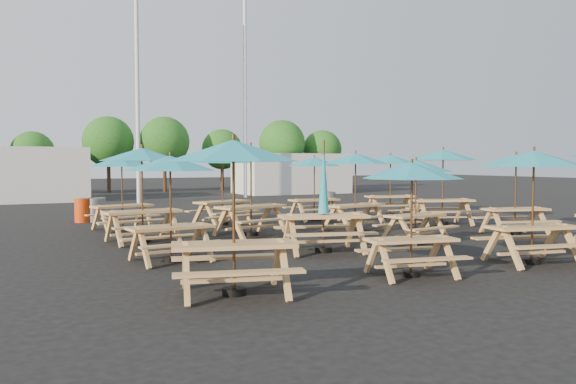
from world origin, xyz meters
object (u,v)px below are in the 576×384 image
picnic_unit_13 (516,165)px  picnic_unit_9 (416,171)px  picnic_unit_5 (324,206)px  picnic_unit_1 (170,170)px  picnic_unit_3 (122,166)px  waste_bin_3 (95,210)px  picnic_unit_4 (412,178)px  waste_bin_0 (86,210)px  picnic_unit_14 (443,159)px  picnic_unit_8 (534,165)px  waste_bin_5 (329,202)px  picnic_unit_11 (314,165)px  picnic_unit_7 (222,162)px  waste_bin_1 (98,209)px  waste_bin_2 (82,210)px  picnic_unit_6 (251,157)px  picnic_unit_0 (233,160)px  picnic_unit_10 (356,163)px  picnic_unit_15 (391,163)px  waste_bin_4 (329,201)px  picnic_unit_2 (142,160)px

picnic_unit_13 → picnic_unit_9: bearing=-167.8°
picnic_unit_5 → picnic_unit_1: bearing=-171.2°
picnic_unit_3 → picnic_unit_9: bearing=-57.7°
picnic_unit_5 → waste_bin_3: picnic_unit_5 is taller
picnic_unit_3 → picnic_unit_4: picnic_unit_3 is taller
picnic_unit_1 → picnic_unit_4: picnic_unit_1 is taller
waste_bin_0 → waste_bin_3: (0.24, -0.30, 0.00)m
picnic_unit_13 → picnic_unit_14: size_ratio=0.89×
picnic_unit_9 → picnic_unit_13: picnic_unit_13 is taller
picnic_unit_1 → picnic_unit_14: picnic_unit_14 is taller
picnic_unit_1 → picnic_unit_8: bearing=-35.2°
picnic_unit_4 → waste_bin_5: size_ratio=2.58×
waste_bin_0 → picnic_unit_11: bearing=-24.2°
picnic_unit_8 → picnic_unit_11: picnic_unit_8 is taller
picnic_unit_7 → waste_bin_1: picnic_unit_7 is taller
waste_bin_2 → picnic_unit_8: bearing=-59.9°
picnic_unit_3 → picnic_unit_6: bearing=-59.0°
picnic_unit_0 → picnic_unit_11: (6.50, 9.10, -0.13)m
picnic_unit_9 → picnic_unit_4: bearing=-139.8°
picnic_unit_0 → waste_bin_5: picnic_unit_0 is taller
picnic_unit_6 → picnic_unit_8: 7.28m
waste_bin_2 → picnic_unit_10: bearing=-41.0°
picnic_unit_11 → waste_bin_5: 3.99m
picnic_unit_13 → picnic_unit_15: 6.04m
picnic_unit_6 → waste_bin_0: picnic_unit_6 is taller
picnic_unit_0 → picnic_unit_8: (6.27, -0.18, -0.09)m
picnic_unit_9 → picnic_unit_15: picnic_unit_15 is taller
picnic_unit_13 → waste_bin_2: bearing=154.5°
waste_bin_5 → waste_bin_2: bearing=179.5°
waste_bin_1 → waste_bin_2: 0.60m
picnic_unit_0 → picnic_unit_13: size_ratio=1.04×
picnic_unit_14 → waste_bin_2: size_ratio=3.39×
waste_bin_2 → waste_bin_3: same height
picnic_unit_1 → picnic_unit_7: size_ratio=0.83×
picnic_unit_5 → picnic_unit_15: (6.49, 6.18, 0.96)m
picnic_unit_13 → waste_bin_3: size_ratio=3.01×
picnic_unit_10 → picnic_unit_6: bearing=165.6°
picnic_unit_15 → waste_bin_0: 11.03m
picnic_unit_5 → picnic_unit_10: 4.28m
waste_bin_5 → picnic_unit_5: bearing=-121.6°
waste_bin_2 → waste_bin_4: same height
picnic_unit_3 → picnic_unit_5: 7.18m
waste_bin_2 → picnic_unit_4: bearing=-71.2°
picnic_unit_3 → waste_bin_1: size_ratio=2.91×
picnic_unit_2 → waste_bin_1: bearing=85.8°
waste_bin_1 → waste_bin_4: 9.16m
picnic_unit_15 → waste_bin_0: (-10.43, 3.20, -1.60)m
waste_bin_5 → waste_bin_3: bearing=179.7°
waste_bin_5 → picnic_unit_9: bearing=-107.0°
picnic_unit_8 → picnic_unit_9: picnic_unit_8 is taller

